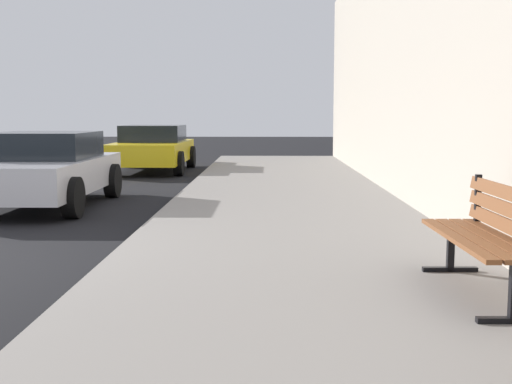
{
  "coord_description": "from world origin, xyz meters",
  "views": [
    {
      "loc": [
        3.63,
        -7.05,
        1.58
      ],
      "look_at": [
        3.5,
        -0.23,
        0.78
      ],
      "focal_mm": 47.0,
      "sensor_mm": 36.0,
      "label": 1
    }
  ],
  "objects": [
    {
      "name": "sidewalk",
      "position": [
        4.0,
        0.0,
        0.07
      ],
      "size": [
        4.0,
        32.0,
        0.15
      ],
      "primitive_type": "cube",
      "color": "gray",
      "rests_on": "ground_plane"
    },
    {
      "name": "car_silver",
      "position": [
        -0.24,
        4.3,
        0.65
      ],
      "size": [
        2.02,
        4.08,
        1.27
      ],
      "rotation": [
        0.0,
        0.0,
        3.14
      ],
      "color": "#B7B7BF",
      "rests_on": "ground_plane"
    },
    {
      "name": "car_yellow",
      "position": [
        0.42,
        11.44,
        0.65
      ],
      "size": [
        2.04,
        4.26,
        1.27
      ],
      "rotation": [
        0.0,
        0.0,
        3.14
      ],
      "color": "yellow",
      "rests_on": "ground_plane"
    },
    {
      "name": "bench",
      "position": [
        5.39,
        -1.79,
        0.66
      ],
      "size": [
        0.53,
        1.77,
        0.89
      ],
      "rotation": [
        0.0,
        0.0,
        0.02
      ],
      "color": "brown",
      "rests_on": "sidewalk"
    }
  ]
}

